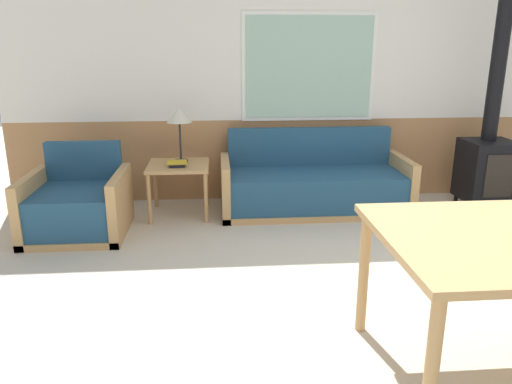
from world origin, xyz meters
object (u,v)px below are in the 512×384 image
(armchair, at_px, (78,207))
(couch, at_px, (314,187))
(side_table, at_px, (179,171))
(wood_stove, at_px, (489,148))
(table_lamp, at_px, (179,116))

(armchair, bearing_deg, couch, 9.37)
(side_table, relative_size, wood_stove, 0.25)
(armchair, bearing_deg, side_table, 24.22)
(couch, distance_m, side_table, 1.38)
(armchair, relative_size, wood_stove, 0.36)
(couch, height_order, side_table, couch)
(side_table, height_order, table_lamp, table_lamp)
(armchair, xyz_separation_m, side_table, (0.88, 0.44, 0.20))
(couch, xyz_separation_m, wood_stove, (1.78, -0.08, 0.39))
(couch, relative_size, side_table, 3.18)
(couch, distance_m, table_lamp, 1.53)
(couch, xyz_separation_m, armchair, (-2.25, -0.47, -0.01))
(armchair, xyz_separation_m, wood_stove, (4.03, 0.40, 0.39))
(armchair, distance_m, side_table, 1.01)
(couch, relative_size, table_lamp, 3.39)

